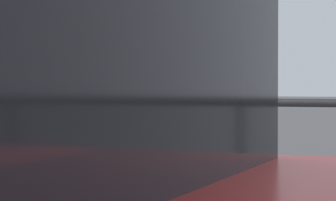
{
  "coord_description": "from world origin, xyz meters",
  "views": [
    {
      "loc": [
        1.47,
        -2.66,
        1.33
      ],
      "look_at": [
        0.15,
        0.59,
        1.25
      ],
      "focal_mm": 80.02,
      "sensor_mm": 36.0,
      "label": 1
    }
  ],
  "objects": [
    {
      "name": "parking_meter",
      "position": [
        0.33,
        0.43,
        1.21
      ],
      "size": [
        0.17,
        0.18,
        1.5
      ],
      "rotation": [
        0.0,
        0.0,
        3.09
      ],
      "color": "slate",
      "rests_on": "sidewalk_curb"
    },
    {
      "name": "pedestrian_at_meter",
      "position": [
        -0.22,
        0.57,
        1.1
      ],
      "size": [
        0.72,
        0.55,
        1.69
      ],
      "rotation": [
        0.0,
        0.0,
        -0.29
      ],
      "color": "brown",
      "rests_on": "sidewalk_curb"
    },
    {
      "name": "background_railing",
      "position": [
        0.0,
        2.73,
        0.91
      ],
      "size": [
        24.06,
        0.06,
        1.09
      ],
      "color": "black",
      "rests_on": "sidewalk_curb"
    }
  ]
}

